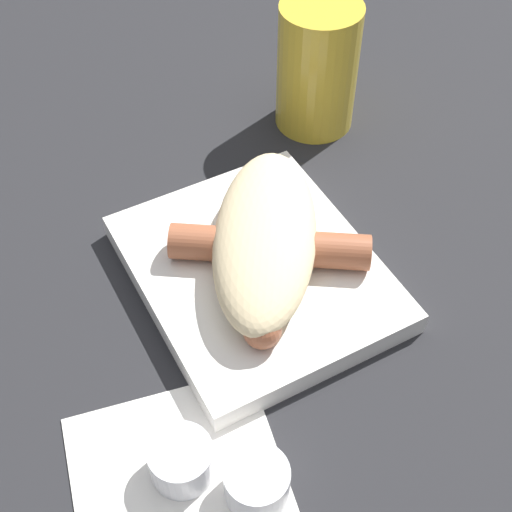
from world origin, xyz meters
name	(u,v)px	position (x,y,z in m)	size (l,w,h in m)	color
ground_plane	(256,281)	(0.00, 0.00, 0.00)	(3.00, 3.00, 0.00)	#232326
food_tray	(256,272)	(0.00, 0.00, 0.01)	(0.22, 0.18, 0.02)	silver
bread_roll	(265,236)	(-0.01, 0.01, 0.04)	(0.21, 0.17, 0.04)	beige
sausage	(270,247)	(0.00, 0.01, 0.04)	(0.16, 0.15, 0.03)	#9E5638
pickled_veggies	(272,210)	(-0.04, 0.04, 0.02)	(0.08, 0.07, 0.00)	orange
napkin	(180,482)	(0.13, -0.13, 0.00)	(0.16, 0.16, 0.00)	white
condiment_cup_near	(182,462)	(0.12, -0.12, 0.01)	(0.04, 0.04, 0.03)	white
condiment_cup_far	(257,484)	(0.16, -0.09, 0.01)	(0.04, 0.04, 0.03)	white
drink_glass	(317,67)	(-0.16, 0.15, 0.06)	(0.08, 0.08, 0.13)	gold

